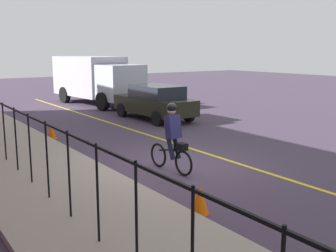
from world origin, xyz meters
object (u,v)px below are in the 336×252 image
(cyclist_lead, at_px, (172,138))
(box_truck_background, at_px, (96,78))
(patrol_sedan, at_px, (155,102))
(traffic_cone_near, at_px, (52,132))
(traffic_cone_far, at_px, (200,199))

(cyclist_lead, height_order, box_truck_background, box_truck_background)
(patrol_sedan, relative_size, traffic_cone_near, 8.58)
(patrol_sedan, xyz_separation_m, traffic_cone_far, (-9.82, 5.29, -0.52))
(box_truck_background, height_order, traffic_cone_near, box_truck_background)
(box_truck_background, relative_size, traffic_cone_near, 13.33)
(box_truck_background, bearing_deg, patrol_sedan, -6.85)
(traffic_cone_near, distance_m, traffic_cone_far, 8.41)
(cyclist_lead, height_order, traffic_cone_near, cyclist_lead)
(traffic_cone_near, relative_size, traffic_cone_far, 0.86)
(cyclist_lead, bearing_deg, patrol_sedan, -33.61)
(patrol_sedan, distance_m, box_truck_background, 6.60)
(patrol_sedan, relative_size, box_truck_background, 0.64)
(traffic_cone_near, xyz_separation_m, traffic_cone_far, (-8.41, -0.05, 0.04))
(patrol_sedan, distance_m, traffic_cone_far, 11.17)
(traffic_cone_near, bearing_deg, box_truck_background, -34.35)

